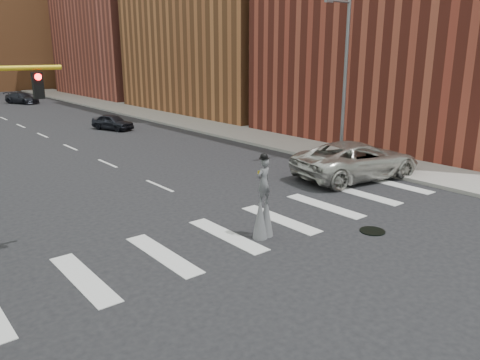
% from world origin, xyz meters
% --- Properties ---
extents(ground_plane, '(160.00, 160.00, 0.00)m').
position_xyz_m(ground_plane, '(0.00, 0.00, 0.00)').
color(ground_plane, black).
rests_on(ground_plane, ground).
extents(sidewalk_right, '(5.00, 90.00, 0.18)m').
position_xyz_m(sidewalk_right, '(12.50, 25.00, 0.09)').
color(sidewalk_right, gray).
rests_on(sidewalk_right, ground).
extents(manhole, '(0.90, 0.90, 0.04)m').
position_xyz_m(manhole, '(3.00, -2.00, 0.02)').
color(manhole, black).
rests_on(manhole, ground).
extents(building_far, '(16.00, 22.00, 20.00)m').
position_xyz_m(building_far, '(22.00, 54.00, 10.00)').
color(building_far, '#9D483A').
rests_on(building_far, ground).
extents(streetlight, '(2.05, 0.20, 9.00)m').
position_xyz_m(streetlight, '(10.90, 6.00, 4.90)').
color(streetlight, slate).
rests_on(streetlight, ground).
extents(stilt_performer, '(0.84, 0.56, 2.99)m').
position_xyz_m(stilt_performer, '(-0.37, 0.12, 1.16)').
color(stilt_performer, black).
rests_on(stilt_performer, ground).
extents(suv_crossing, '(7.17, 4.20, 1.87)m').
position_xyz_m(suv_crossing, '(8.54, 3.00, 0.94)').
color(suv_crossing, '#BBB9B1').
rests_on(suv_crossing, ground).
extents(car_near, '(2.69, 4.02, 1.27)m').
position_xyz_m(car_near, '(5.35, 25.06, 0.64)').
color(car_near, black).
rests_on(car_near, ground).
extents(car_far, '(3.61, 5.06, 1.36)m').
position_xyz_m(car_far, '(5.13, 50.80, 0.68)').
color(car_far, black).
rests_on(car_far, ground).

